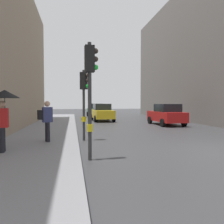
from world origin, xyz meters
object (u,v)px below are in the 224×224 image
Objects in this scene: traffic_light_near_right at (84,92)px; car_green_estate at (96,110)px; car_red_sedan at (166,115)px; car_yellow_taxi at (102,112)px; traffic_light_near_left at (90,79)px; pedestrian_with_umbrella at (4,103)px; pedestrian_with_grey_backpack at (46,119)px.

traffic_light_near_right reaches higher than car_green_estate.
traffic_light_near_right reaches higher than car_red_sedan.
car_yellow_taxi is (2.41, 11.47, -1.50)m from traffic_light_near_right.
pedestrian_with_umbrella is (-2.88, 0.99, -0.76)m from traffic_light_near_left.
car_yellow_taxi is at bearing -90.51° from car_green_estate.
car_red_sedan is 11.54m from pedestrian_with_grey_backpack.
traffic_light_near_right is 2.30m from pedestrian_with_grey_backpack.
pedestrian_with_umbrella is at bearing -110.32° from car_yellow_taxi.
car_red_sedan is at bearing 42.03° from traffic_light_near_right.
pedestrian_with_grey_backpack is at bearing -140.01° from car_red_sedan.
pedestrian_with_umbrella is at bearing -135.72° from traffic_light_near_right.
car_red_sedan is at bearing 42.69° from pedestrian_with_umbrella.
pedestrian_with_grey_backpack is at bearing -102.15° from car_green_estate.
traffic_light_near_left is 0.87× the size of car_green_estate.
car_green_estate is (0.06, 6.88, 0.00)m from car_yellow_taxi.
traffic_light_near_left reaches higher than car_green_estate.
traffic_light_near_left is at bearing -96.35° from car_green_estate.
pedestrian_with_umbrella is (-5.35, -21.16, 0.96)m from car_green_estate.
pedestrian_with_grey_backpack is (-8.84, -7.41, 0.29)m from car_red_sedan.
car_yellow_taxi is at bearing 81.05° from traffic_light_near_left.
traffic_light_near_left is 15.55m from car_yellow_taxi.
traffic_light_near_left is (0.00, -3.79, 0.22)m from traffic_light_near_right.
car_yellow_taxi is (2.40, 15.26, -1.72)m from traffic_light_near_left.
pedestrian_with_grey_backpack is at bearing 120.92° from traffic_light_near_left.
traffic_light_near_right is at bearing -101.86° from car_yellow_taxi.
car_green_estate is (2.47, 18.35, -1.50)m from traffic_light_near_right.
pedestrian_with_umbrella reaches higher than pedestrian_with_grey_backpack.
pedestrian_with_grey_backpack is (-1.69, -0.97, -1.22)m from traffic_light_near_right.
car_green_estate and car_red_sedan have the same top height.
traffic_light_near_left reaches higher than traffic_light_near_right.
traffic_light_near_right is at bearing 90.05° from traffic_light_near_left.
traffic_light_near_left is 0.89× the size of car_red_sedan.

